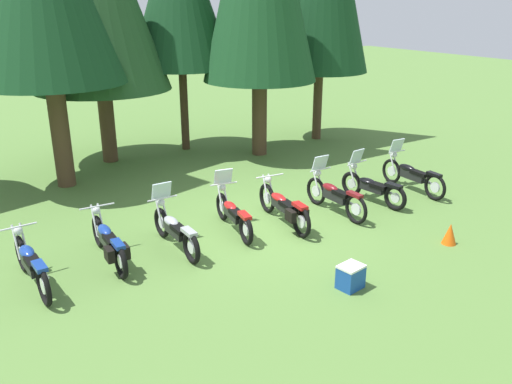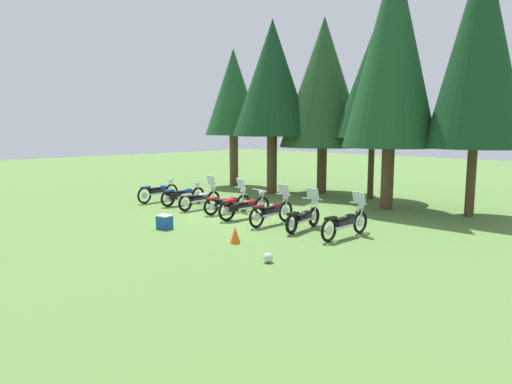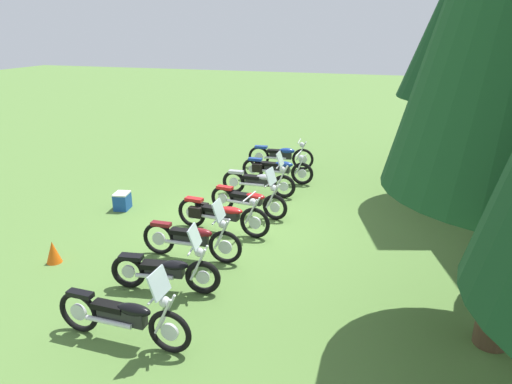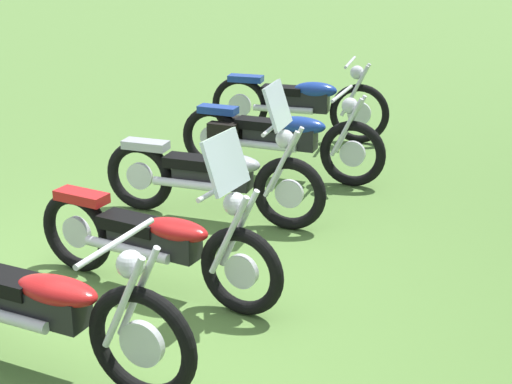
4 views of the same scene
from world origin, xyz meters
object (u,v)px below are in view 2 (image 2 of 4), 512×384
object	(u,v)px
motorcycle_5	(272,211)
picnic_cooler	(165,222)
motorcycle_4	(244,206)
motorcycle_0	(159,191)
motorcycle_3	(228,202)
motorcycle_7	(346,222)
pine_tree_1	(272,79)
pine_tree_0	(233,93)
dropped_helmet	(268,258)
motorcycle_6	(304,217)
pine_tree_5	(479,46)
pine_tree_3	(374,82)
pine_tree_2	(323,83)
pine_tree_4	(392,50)
traffic_cone	(235,235)
motorcycle_2	(200,198)
motorcycle_1	(182,195)

from	to	relation	value
motorcycle_5	picnic_cooler	size ratio (longest dim) A/B	4.32
motorcycle_4	motorcycle_0	bearing A→B (deg)	94.59
motorcycle_3	motorcycle_5	xyz separation A→B (m)	(2.72, -0.35, 0.04)
motorcycle_7	pine_tree_1	xyz separation A→B (m)	(-8.29, 5.53, 5.32)
motorcycle_3	motorcycle_7	world-z (taller)	motorcycle_7
motorcycle_3	pine_tree_0	world-z (taller)	pine_tree_0
motorcycle_3	dropped_helmet	distance (m)	6.98
motorcycle_4	motorcycle_7	bearing A→B (deg)	-83.46
motorcycle_6	dropped_helmet	xyz separation A→B (m)	(1.75, -3.56, -0.31)
motorcycle_7	pine_tree_5	bearing A→B (deg)	-11.44
motorcycle_6	pine_tree_3	xyz separation A→B (m)	(-2.07, 7.55, 5.02)
motorcycle_7	pine_tree_2	xyz separation A→B (m)	(-6.47, 7.35, 5.12)
pine_tree_1	pine_tree_4	size ratio (longest dim) A/B	0.84
motorcycle_7	traffic_cone	distance (m)	3.49
motorcycle_2	pine_tree_1	size ratio (longest dim) A/B	0.25
pine_tree_1	motorcycle_1	bearing A→B (deg)	-93.05
motorcycle_3	picnic_cooler	world-z (taller)	motorcycle_3
motorcycle_6	traffic_cone	bearing A→B (deg)	165.21
motorcycle_1	traffic_cone	bearing A→B (deg)	-113.90
pine_tree_4	traffic_cone	xyz separation A→B (m)	(-0.18, -8.42, -6.20)
motorcycle_5	picnic_cooler	distance (m)	3.73
motorcycle_4	dropped_helmet	bearing A→B (deg)	-122.88
motorcycle_2	pine_tree_0	bearing A→B (deg)	35.64
motorcycle_2	pine_tree_3	size ratio (longest dim) A/B	0.28
pine_tree_2	picnic_cooler	xyz separation A→B (m)	(1.44, -10.61, -5.36)
motorcycle_2	motorcycle_7	distance (m)	7.19
dropped_helmet	motorcycle_5	bearing A→B (deg)	131.67
motorcycle_0	dropped_helmet	bearing A→B (deg)	-114.21
motorcycle_5	pine_tree_1	xyz separation A→B (m)	(-5.36, 5.72, 5.32)
motorcycle_1	pine_tree_2	bearing A→B (deg)	-15.99
dropped_helmet	motorcycle_1	bearing A→B (deg)	156.81
motorcycle_0	motorcycle_4	size ratio (longest dim) A/B	0.94
motorcycle_0	pine_tree_1	distance (m)	8.00
motorcycle_4	motorcycle_5	bearing A→B (deg)	-86.94
pine_tree_0	pine_tree_4	world-z (taller)	pine_tree_4
motorcycle_2	pine_tree_1	world-z (taller)	pine_tree_1
dropped_helmet	pine_tree_1	bearing A→B (deg)	132.60
pine_tree_0	pine_tree_4	xyz separation A→B (m)	(10.38, -0.84, 1.11)
motorcycle_3	pine_tree_4	world-z (taller)	pine_tree_4
motorcycle_5	motorcycle_6	distance (m)	1.35
motorcycle_2	motorcycle_4	world-z (taller)	motorcycle_2
pine_tree_5	motorcycle_7	bearing A→B (deg)	-102.46
pine_tree_0	pine_tree_3	distance (m)	8.50
motorcycle_0	pine_tree_4	distance (m)	11.76
pine_tree_5	motorcycle_4	bearing A→B (deg)	-132.24
motorcycle_1	picnic_cooler	world-z (taller)	motorcycle_1
motorcycle_1	motorcycle_6	size ratio (longest dim) A/B	1.10
motorcycle_0	motorcycle_1	xyz separation A→B (m)	(1.53, 0.23, -0.02)
pine_tree_0	pine_tree_3	xyz separation A→B (m)	(8.42, 1.11, 0.13)
motorcycle_4	pine_tree_4	xyz separation A→B (m)	(2.73, 5.64, 5.98)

